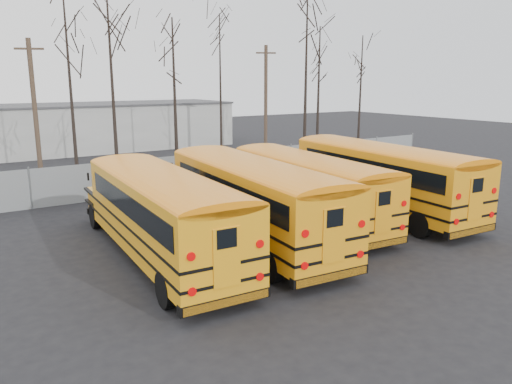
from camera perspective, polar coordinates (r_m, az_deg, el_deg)
ground at (r=19.36m, az=6.63°, el=-6.16°), size 120.00×120.00×0.00m
fence at (r=29.03m, az=-8.67°, el=2.20°), size 40.00×0.04×2.00m
distant_building at (r=48.20m, az=-16.65°, el=7.19°), size 22.00×8.00×4.00m
bus_a at (r=17.60m, az=-10.90°, el=-1.78°), size 3.37×11.74×3.25m
bus_b at (r=19.13m, az=-0.68°, el=-0.22°), size 3.75×12.10×3.34m
bus_c at (r=22.00m, az=5.73°, el=1.08°), size 3.55×11.29×3.11m
bus_d at (r=24.26m, az=13.88°, el=2.21°), size 3.58×12.13×3.35m
utility_pole_left at (r=30.08m, az=-23.90°, el=7.99°), size 1.42×0.67×8.39m
utility_pole_right at (r=40.09m, az=1.12°, el=10.31°), size 1.51×0.67×8.82m
tree_3 at (r=28.94m, az=-20.40°, el=10.57°), size 0.26×0.26×11.07m
tree_4 at (r=28.94m, az=-16.06°, el=10.92°), size 0.26×0.26×11.12m
tree_5 at (r=31.27m, az=-9.25°, el=10.14°), size 0.26×0.26×9.81m
tree_6 at (r=36.14m, az=-4.07°, el=11.27°), size 0.26×0.26×10.65m
tree_7 at (r=35.37m, az=5.69°, el=11.85°), size 0.26×0.26×11.44m
tree_8 at (r=41.28m, az=7.14°, el=11.15°), size 0.26×0.26×10.30m
tree_9 at (r=40.63m, az=11.81°, el=10.41°), size 0.26×0.26×9.53m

